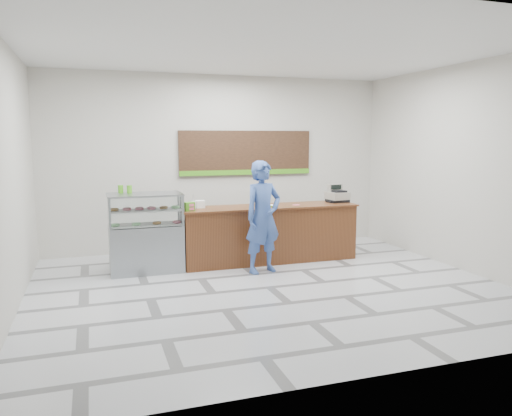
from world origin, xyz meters
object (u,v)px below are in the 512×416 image
object	(u,v)px
serving_tray	(268,206)
customer	(263,217)
cash_register	(337,195)
sales_counter	(269,233)
display_case	(146,232)

from	to	relation	value
serving_tray	customer	xyz separation A→B (m)	(-0.31, -0.64, -0.10)
cash_register	sales_counter	bearing A→B (deg)	177.22
cash_register	serving_tray	distance (m)	1.48
sales_counter	display_case	distance (m)	2.23
display_case	serving_tray	bearing A→B (deg)	-0.68
cash_register	serving_tray	world-z (taller)	cash_register
cash_register	customer	size ratio (longest dim) A/B	0.22
sales_counter	serving_tray	size ratio (longest dim) A/B	8.24
display_case	customer	world-z (taller)	customer
display_case	customer	distance (m)	2.00
display_case	serving_tray	xyz separation A→B (m)	(2.18, -0.03, 0.36)
sales_counter	customer	size ratio (longest dim) A/B	1.73
sales_counter	customer	distance (m)	0.86
customer	sales_counter	bearing A→B (deg)	46.01
cash_register	customer	distance (m)	1.95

